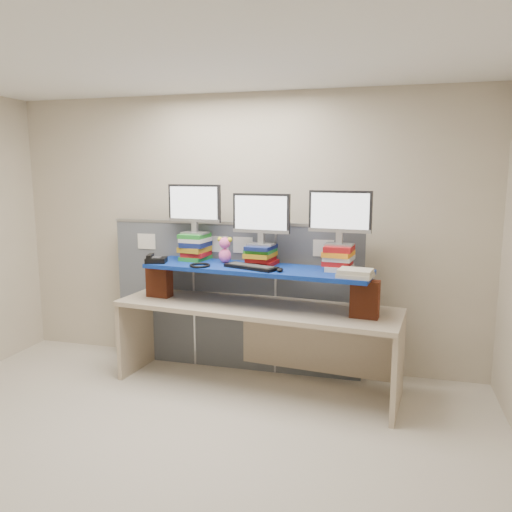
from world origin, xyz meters
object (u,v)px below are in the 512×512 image
(monitor_right, at_px, (340,214))
(desk_phone, at_px, (155,259))
(monitor_center, at_px, (261,216))
(monitor_left, at_px, (194,206))
(desk, at_px, (256,322))
(keyboard, at_px, (251,267))
(blue_board, at_px, (256,269))

(monitor_right, distance_m, desk_phone, 1.79)
(monitor_center, height_order, monitor_right, monitor_right)
(monitor_left, height_order, monitor_right, monitor_left)
(monitor_right, bearing_deg, desk, -170.85)
(monitor_right, xyz_separation_m, desk_phone, (-1.73, -0.08, -0.46))
(desk, bearing_deg, desk_phone, -171.37)
(desk, xyz_separation_m, keyboard, (-0.02, -0.09, 0.54))
(blue_board, relative_size, keyboard, 3.96)
(monitor_right, distance_m, keyboard, 0.91)
(monitor_left, distance_m, monitor_center, 0.70)
(blue_board, xyz_separation_m, monitor_left, (-0.67, 0.19, 0.55))
(monitor_center, bearing_deg, monitor_left, 180.00)
(monitor_right, xyz_separation_m, keyboard, (-0.77, -0.13, -0.48))
(monitor_left, distance_m, keyboard, 0.88)
(blue_board, relative_size, monitor_right, 3.81)
(blue_board, bearing_deg, monitor_center, 87.44)
(monitor_center, xyz_separation_m, desk_phone, (-1.00, -0.16, -0.43))
(blue_board, relative_size, monitor_center, 3.81)
(monitor_center, relative_size, keyboard, 1.04)
(monitor_right, height_order, keyboard, monitor_right)
(desk, relative_size, monitor_left, 4.90)
(blue_board, height_order, desk_phone, desk_phone)
(blue_board, xyz_separation_m, keyboard, (-0.02, -0.09, 0.03))
(desk, height_order, monitor_right, monitor_right)
(monitor_center, distance_m, monitor_right, 0.73)
(keyboard, distance_m, desk_phone, 0.97)
(blue_board, xyz_separation_m, monitor_center, (0.02, 0.12, 0.47))
(keyboard, xyz_separation_m, desk_phone, (-0.96, 0.05, 0.01))
(blue_board, bearing_deg, desk, -173.70)
(blue_board, relative_size, desk_phone, 9.21)
(monitor_left, height_order, desk_phone, monitor_left)
(monitor_left, height_order, keyboard, monitor_left)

